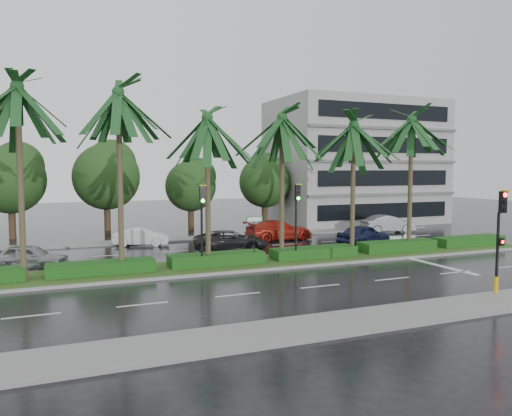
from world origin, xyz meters
name	(u,v)px	position (x,y,z in m)	size (l,w,h in m)	color
ground	(275,266)	(0.00, 0.00, 0.00)	(120.00, 120.00, 0.00)	black
near_sidewalk	(393,316)	(0.00, -10.20, 0.06)	(40.00, 2.40, 0.12)	slate
far_sidewalk	(210,237)	(0.00, 12.00, 0.06)	(40.00, 2.00, 0.12)	slate
median	(267,262)	(0.00, 1.00, 0.08)	(36.00, 4.00, 0.15)	gray
hedge	(267,255)	(0.00, 1.00, 0.45)	(35.20, 1.40, 0.60)	#174413
lane_markings	(327,264)	(3.04, -0.43, 0.01)	(34.00, 13.06, 0.01)	silver
palm_row	(246,123)	(-1.25, 1.02, 7.82)	(26.30, 4.20, 9.77)	#423926
signal_near	(500,237)	(6.00, -9.39, 2.50)	(0.34, 0.45, 4.36)	black
signal_median_left	(202,214)	(-4.00, 0.30, 3.00)	(0.34, 0.42, 4.36)	black
signal_median_right	(297,211)	(1.50, 0.30, 3.00)	(0.34, 0.42, 4.36)	black
street_sign	(254,228)	(-1.00, 0.48, 2.12)	(0.95, 0.09, 2.60)	black
bg_trees	(182,177)	(-0.74, 17.59, 4.65)	(33.10, 5.36, 7.74)	#312216
building	(354,162)	(17.00, 18.00, 6.00)	(16.00, 10.00, 12.00)	gray
car_silver	(29,257)	(-12.37, 4.17, 0.68)	(3.97, 1.60, 1.35)	#939699
car_white	(141,237)	(-5.50, 10.24, 0.62)	(3.77, 1.31, 1.24)	silver
car_darkgrey	(231,241)	(-0.51, 5.76, 0.67)	(4.84, 2.23, 1.35)	black
car_red	(279,230)	(4.50, 9.06, 0.75)	(5.14, 2.09, 1.49)	#A41E11
car_blue	(364,235)	(9.00, 4.65, 0.72)	(4.23, 1.70, 1.44)	#161D42
car_grey	(388,224)	(14.87, 9.61, 0.73)	(4.45, 1.55, 1.47)	slate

